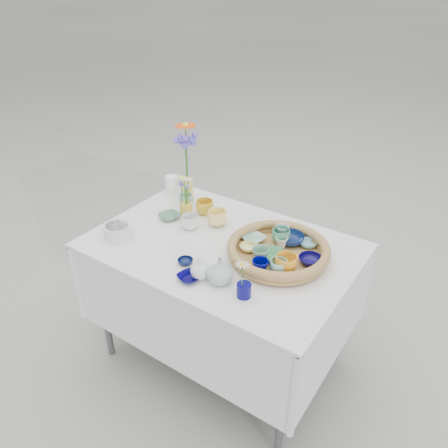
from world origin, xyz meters
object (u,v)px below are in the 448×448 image
Objects in this scene: display_table at (222,356)px; wicker_tray at (278,251)px; tall_vase_yellow at (187,189)px; bud_vase_seafoam at (220,271)px.

display_table is 2.66× the size of wicker_tray.
tall_vase_yellow reaches higher than wicker_tray.
wicker_tray is at bearing -17.90° from tall_vase_yellow.
bud_vase_seafoam is 0.79m from tall_vase_yellow.
bud_vase_seafoam is at bearing -112.05° from wicker_tray.
bud_vase_seafoam reaches higher than display_table.
display_table is at bearing -32.90° from tall_vase_yellow.
tall_vase_yellow is at bearing 138.39° from bud_vase_seafoam.
wicker_tray is at bearing 10.12° from display_table.
bud_vase_seafoam reaches higher than wicker_tray.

